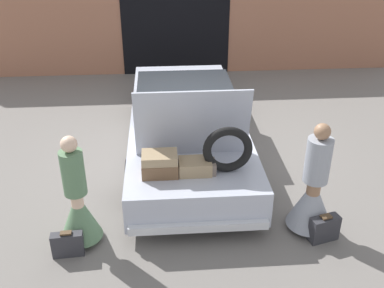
{
  "coord_description": "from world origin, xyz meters",
  "views": [
    {
      "loc": [
        -0.44,
        -7.42,
        4.13
      ],
      "look_at": [
        0.0,
        -1.46,
        0.88
      ],
      "focal_mm": 42.0,
      "sensor_mm": 36.0,
      "label": 1
    }
  ],
  "objects_px": {
    "person_left": "(78,206)",
    "suitcase_beside_right_person": "(324,228)",
    "car": "(186,123)",
    "person_right": "(313,194)",
    "suitcase_beside_left_person": "(68,244)"
  },
  "relations": [
    {
      "from": "person_left",
      "to": "suitcase_beside_right_person",
      "type": "relative_size",
      "value": 3.66
    },
    {
      "from": "car",
      "to": "person_right",
      "type": "relative_size",
      "value": 3.27
    },
    {
      "from": "car",
      "to": "person_left",
      "type": "bearing_deg",
      "value": -122.65
    },
    {
      "from": "person_right",
      "to": "suitcase_beside_right_person",
      "type": "distance_m",
      "value": 0.5
    },
    {
      "from": "suitcase_beside_left_person",
      "to": "person_right",
      "type": "bearing_deg",
      "value": 5.53
    },
    {
      "from": "person_left",
      "to": "suitcase_beside_left_person",
      "type": "bearing_deg",
      "value": -35.13
    },
    {
      "from": "suitcase_beside_left_person",
      "to": "suitcase_beside_right_person",
      "type": "xyz_separation_m",
      "value": [
        3.45,
        0.05,
        0.01
      ]
    },
    {
      "from": "suitcase_beside_left_person",
      "to": "person_left",
      "type": "bearing_deg",
      "value": 64.53
    },
    {
      "from": "person_left",
      "to": "suitcase_beside_right_person",
      "type": "distance_m",
      "value": 3.34
    },
    {
      "from": "person_left",
      "to": "person_right",
      "type": "bearing_deg",
      "value": 80.89
    },
    {
      "from": "person_left",
      "to": "suitcase_beside_left_person",
      "type": "xyz_separation_m",
      "value": [
        -0.14,
        -0.29,
        -0.4
      ]
    },
    {
      "from": "suitcase_beside_left_person",
      "to": "car",
      "type": "bearing_deg",
      "value": 58.06
    },
    {
      "from": "person_left",
      "to": "suitcase_beside_left_person",
      "type": "relative_size",
      "value": 3.86
    },
    {
      "from": "car",
      "to": "person_left",
      "type": "relative_size",
      "value": 3.35
    },
    {
      "from": "person_right",
      "to": "suitcase_beside_left_person",
      "type": "height_order",
      "value": "person_right"
    }
  ]
}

